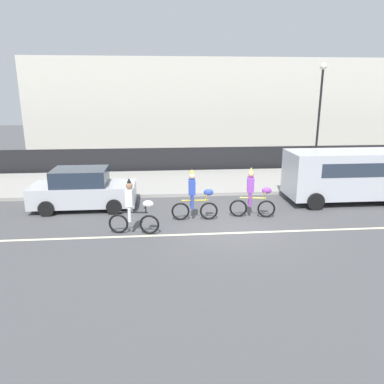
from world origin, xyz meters
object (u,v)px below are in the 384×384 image
(parade_cyclist_zebra, at_px, (134,210))
(parked_car_silver, at_px, (83,190))
(parade_cyclist_purple, at_px, (253,196))
(parked_van_silver, at_px, (348,172))
(street_lamp_post, at_px, (320,102))
(parade_cyclist_cobalt, at_px, (195,198))

(parade_cyclist_zebra, relative_size, parked_car_silver, 0.47)
(parade_cyclist_purple, bearing_deg, parked_van_silver, 20.05)
(parade_cyclist_zebra, distance_m, parked_car_silver, 3.68)
(parked_van_silver, relative_size, street_lamp_post, 0.85)
(parade_cyclist_cobalt, bearing_deg, parade_cyclist_zebra, -151.23)
(parade_cyclist_zebra, distance_m, street_lamp_post, 12.98)
(street_lamp_post, bearing_deg, parade_cyclist_zebra, -139.74)
(street_lamp_post, bearing_deg, parade_cyclist_purple, -127.54)
(parade_cyclist_cobalt, distance_m, street_lamp_post, 10.66)
(parade_cyclist_purple, xyz_separation_m, parked_van_silver, (4.49, 1.64, 0.44))
(parked_van_silver, bearing_deg, street_lamp_post, 81.69)
(parade_cyclist_cobalt, bearing_deg, parade_cyclist_purple, 2.98)
(parade_cyclist_zebra, bearing_deg, street_lamp_post, 40.26)
(parked_car_silver, bearing_deg, parade_cyclist_cobalt, -22.12)
(parade_cyclist_zebra, bearing_deg, parked_car_silver, 126.66)
(parade_cyclist_purple, distance_m, parked_car_silver, 6.76)
(parade_cyclist_purple, bearing_deg, parade_cyclist_zebra, -163.39)
(parade_cyclist_cobalt, xyz_separation_m, parade_cyclist_purple, (2.20, 0.11, 0.00))
(parked_van_silver, height_order, street_lamp_post, street_lamp_post)
(parked_car_silver, xyz_separation_m, street_lamp_post, (11.81, 5.18, 3.21))
(parade_cyclist_zebra, bearing_deg, parade_cyclist_purple, 16.61)
(parade_cyclist_zebra, distance_m, parade_cyclist_purple, 4.54)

